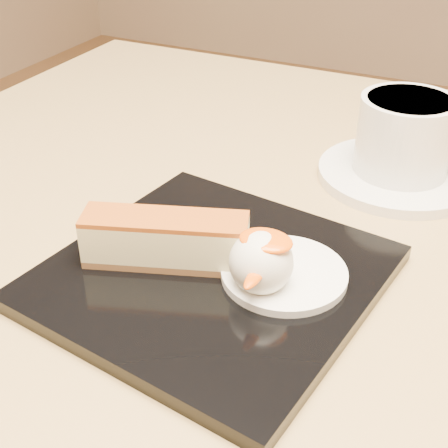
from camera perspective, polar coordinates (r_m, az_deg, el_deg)
The scene contains 9 objects.
table at distance 0.63m, azimuth 1.32°, elevation -11.78°, with size 0.80×0.80×0.72m.
dessert_plate at distance 0.46m, azimuth -1.10°, elevation -4.82°, with size 0.22×0.22×0.01m, color black.
cheesecake at distance 0.45m, azimuth -5.38°, elevation -1.43°, with size 0.12×0.07×0.04m.
cream_smear at distance 0.45m, azimuth 5.52°, elevation -4.52°, with size 0.09×0.09×0.01m, color white.
ice_cream_scoop at distance 0.42m, azimuth 3.42°, elevation -3.51°, with size 0.04×0.04×0.04m, color white.
mango_sauce at distance 0.41m, azimuth 3.86°, elevation -1.51°, with size 0.04×0.03×0.01m, color #FF5A08.
mint_sprig at distance 0.47m, azimuth 3.27°, elevation -1.62°, with size 0.03×0.02×0.00m.
saucer at distance 0.61m, azimuth 15.62°, elevation 4.40°, with size 0.15×0.15×0.01m, color white.
coffee_cup at distance 0.60m, azimuth 16.41°, elevation 7.89°, with size 0.12×0.09×0.07m.
Camera 1 is at (0.18, -0.41, 1.00)m, focal length 50.00 mm.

